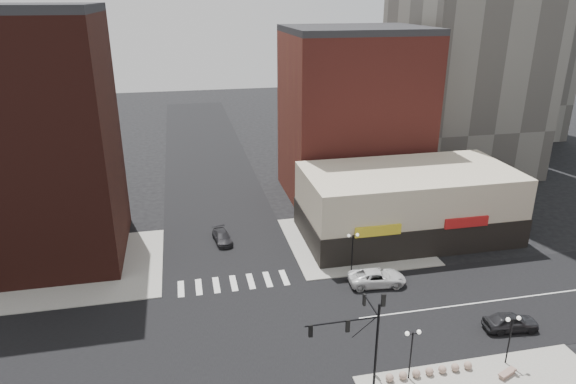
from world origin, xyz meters
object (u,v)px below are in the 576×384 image
object	(u,v)px
traffic_signal	(363,328)
white_suv	(377,277)
street_lamp_se_b	(512,328)
dark_sedan_east	(511,322)
street_lamp_se_a	(412,342)
dark_sedan_north	(222,237)
stone_bench	(507,373)
street_lamp_ne	(353,243)

from	to	relation	value
traffic_signal	white_suv	world-z (taller)	traffic_signal
street_lamp_se_b	dark_sedan_east	world-z (taller)	street_lamp_se_b
traffic_signal	street_lamp_se_a	world-z (taller)	traffic_signal
dark_sedan_east	dark_sedan_north	size ratio (longest dim) A/B	1.05
dark_sedan_east	traffic_signal	bearing A→B (deg)	110.08
traffic_signal	dark_sedan_east	xyz separation A→B (m)	(14.72, 3.66, -4.19)
street_lamp_se_b	stone_bench	xyz separation A→B (m)	(-0.74, -1.31, -2.97)
traffic_signal	stone_bench	distance (m)	12.05
traffic_signal	dark_sedan_north	bearing A→B (deg)	106.64
street_lamp_ne	dark_sedan_east	bearing A→B (deg)	-50.72
dark_sedan_east	stone_bench	size ratio (longest dim) A/B	2.67
street_lamp_ne	stone_bench	size ratio (longest dim) A/B	2.44
traffic_signal	street_lamp_ne	size ratio (longest dim) A/B	1.87
street_lamp_se_a	dark_sedan_east	xyz separation A→B (m)	(10.96, 3.83, -2.51)
traffic_signal	dark_sedan_north	distance (m)	26.78
street_lamp_se_a	street_lamp_se_b	size ratio (longest dim) A/B	1.00
traffic_signal	street_lamp_se_a	xyz separation A→B (m)	(3.76, -0.17, -1.67)
street_lamp_ne	street_lamp_se_a	bearing A→B (deg)	-93.58
traffic_signal	white_suv	distance (m)	14.95
street_lamp_ne	white_suv	xyz separation A→B (m)	(1.60, -2.96, -2.51)
street_lamp_se_a	white_suv	bearing A→B (deg)	78.72
street_lamp_se_b	white_suv	size ratio (longest dim) A/B	0.74
street_lamp_se_a	dark_sedan_north	distance (m)	28.02
white_suv	stone_bench	world-z (taller)	white_suv
street_lamp_se_b	stone_bench	size ratio (longest dim) A/B	2.44
stone_bench	street_lamp_ne	bearing A→B (deg)	87.86
street_lamp_se_b	street_lamp_ne	distance (m)	17.46
street_lamp_se_b	stone_bench	world-z (taller)	street_lamp_se_b
street_lamp_se_a	street_lamp_ne	size ratio (longest dim) A/B	1.00
street_lamp_se_b	stone_bench	bearing A→B (deg)	-119.59
street_lamp_se_a	dark_sedan_east	size ratio (longest dim) A/B	0.91
dark_sedan_east	dark_sedan_north	distance (m)	31.08
street_lamp_ne	dark_sedan_east	distance (m)	15.93
white_suv	dark_sedan_north	xyz separation A→B (m)	(-13.93, 12.45, -0.15)
traffic_signal	street_lamp_se_b	distance (m)	11.88
street_lamp_se_b	dark_sedan_north	bearing A→B (deg)	127.18
street_lamp_se_b	dark_sedan_north	world-z (taller)	street_lamp_se_b
street_lamp_se_a	street_lamp_ne	xyz separation A→B (m)	(1.00, 16.00, 0.00)
dark_sedan_east	street_lamp_se_a	bearing A→B (deg)	115.38
dark_sedan_east	stone_bench	world-z (taller)	dark_sedan_east
dark_sedan_east	stone_bench	distance (m)	6.34
street_lamp_se_a	stone_bench	size ratio (longest dim) A/B	2.44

